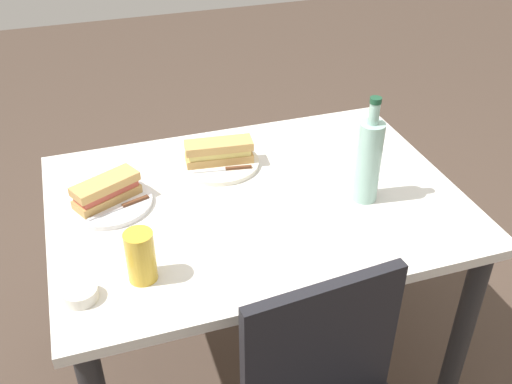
{
  "coord_description": "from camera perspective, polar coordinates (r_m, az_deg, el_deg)",
  "views": [
    {
      "loc": [
        0.43,
        1.33,
        1.69
      ],
      "look_at": [
        0.0,
        0.0,
        0.74
      ],
      "focal_mm": 41.69,
      "sensor_mm": 36.0,
      "label": 1
    }
  ],
  "objects": [
    {
      "name": "baguette_sandwich_near",
      "position": [
        1.7,
        -14.17,
        0.16
      ],
      "size": [
        0.2,
        0.15,
        0.07
      ],
      "color": "tan",
      "rests_on": "plate_near"
    },
    {
      "name": "plate_far",
      "position": [
        1.85,
        -3.53,
        2.8
      ],
      "size": [
        0.25,
        0.25,
        0.01
      ],
      "primitive_type": "cylinder",
      "color": "silver",
      "rests_on": "dining_table"
    },
    {
      "name": "ground_plane",
      "position": [
        2.19,
        0.0,
        -16.18
      ],
      "size": [
        8.0,
        8.0,
        0.0
      ],
      "primitive_type": "plane",
      "color": "#47382D"
    },
    {
      "name": "knife_far",
      "position": [
        1.8,
        -2.9,
        2.22
      ],
      "size": [
        0.18,
        0.04,
        0.01
      ],
      "color": "silver",
      "rests_on": "plate_far"
    },
    {
      "name": "plate_near",
      "position": [
        1.72,
        -13.98,
        -0.98
      ],
      "size": [
        0.25,
        0.25,
        0.01
      ],
      "primitive_type": "cylinder",
      "color": "white",
      "rests_on": "dining_table"
    },
    {
      "name": "olive_bowl",
      "position": [
        1.44,
        -16.51,
        -9.34
      ],
      "size": [
        0.08,
        0.08,
        0.03
      ],
      "primitive_type": "cylinder",
      "color": "silver",
      "rests_on": "dining_table"
    },
    {
      "name": "knife_near",
      "position": [
        1.68,
        -12.66,
        -1.34
      ],
      "size": [
        0.17,
        0.07,
        0.01
      ],
      "color": "silver",
      "rests_on": "plate_near"
    },
    {
      "name": "baguette_sandwich_far",
      "position": [
        1.83,
        -3.57,
        3.91
      ],
      "size": [
        0.21,
        0.09,
        0.07
      ],
      "color": "tan",
      "rests_on": "plate_far"
    },
    {
      "name": "dining_table",
      "position": [
        1.76,
        0.0,
        -3.37
      ],
      "size": [
        1.16,
        0.85,
        0.72
      ],
      "color": "silver",
      "rests_on": "ground"
    },
    {
      "name": "water_bottle",
      "position": [
        1.66,
        10.73,
        3.05
      ],
      "size": [
        0.07,
        0.07,
        0.31
      ],
      "color": "#99C6B7",
      "rests_on": "dining_table"
    },
    {
      "name": "beer_glass",
      "position": [
        1.42,
        -11.0,
        -6.09
      ],
      "size": [
        0.07,
        0.07,
        0.13
      ],
      "primitive_type": "cylinder",
      "color": "gold",
      "rests_on": "dining_table"
    }
  ]
}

